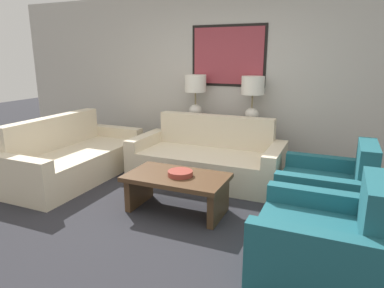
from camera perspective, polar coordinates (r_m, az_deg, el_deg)
ground_plane at (r=3.74m, az=-5.55°, el=-12.67°), size 20.00×20.00×0.00m
back_wall at (r=5.49m, az=6.11°, el=10.54°), size 8.07×0.12×2.65m
console_table at (r=5.40m, az=5.00°, el=0.06°), size 1.39×0.36×0.72m
table_lamp_left at (r=5.41m, az=0.58°, el=8.90°), size 0.33×0.33×0.69m
table_lamp_right at (r=5.13m, az=10.06°, el=8.37°), size 0.33×0.33×0.69m
couch_by_back_wall at (r=4.84m, az=2.56°, el=-2.62°), size 2.08×0.95×0.86m
couch_by_side at (r=5.17m, az=-19.16°, el=-2.29°), size 0.95×2.08×0.86m
coffee_table at (r=3.83m, az=-2.54°, el=-6.86°), size 1.11×0.64×0.43m
decorative_bowl at (r=3.76m, az=-1.98°, el=-4.91°), size 0.28×0.28×0.06m
armchair_near_back_wall at (r=4.03m, az=21.76°, el=-7.38°), size 0.94×0.93×0.84m
armchair_near_camera at (r=3.00m, az=20.85°, el=-15.00°), size 0.94×0.93×0.84m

